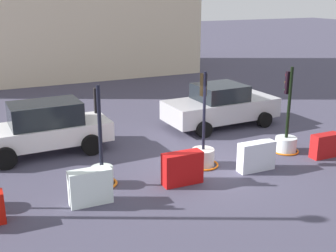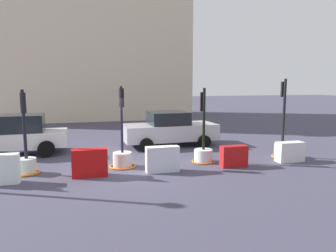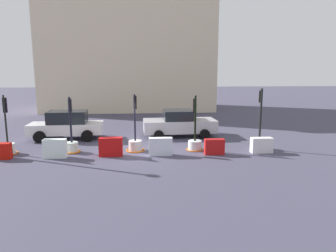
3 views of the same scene
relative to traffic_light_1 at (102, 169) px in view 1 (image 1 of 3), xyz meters
name	(u,v)px [view 1 (image 1 of 3)]	position (x,y,z in m)	size (l,w,h in m)	color
ground_plane	(205,166)	(3.27, -0.01, -0.46)	(120.00, 120.00, 0.00)	#423F52
traffic_light_1	(102,169)	(0.00, 0.00, 0.00)	(0.83, 0.83, 2.84)	silver
traffic_light_2	(203,152)	(3.23, 0.05, -0.03)	(0.97, 0.97, 2.94)	beige
traffic_light_3	(286,139)	(6.34, -0.06, -0.01)	(0.90, 0.90, 2.87)	silver
construction_barrier_1	(90,187)	(-0.58, -0.95, 0.00)	(1.08, 0.39, 0.92)	white
construction_barrier_2	(182,168)	(2.05, -0.86, 0.00)	(1.14, 0.42, 0.92)	red
construction_barrier_3	(256,156)	(4.48, -0.95, -0.01)	(1.15, 0.38, 0.89)	silver
construction_barrier_4	(325,146)	(7.16, -1.00, -0.07)	(0.98, 0.38, 0.78)	#B41515
car_silver_hatchback	(221,106)	(5.94, 3.45, 0.35)	(4.58, 2.40, 1.67)	#B3B1B7
car_white_van	(44,128)	(-0.97, 3.25, 0.40)	(4.38, 2.15, 1.71)	white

